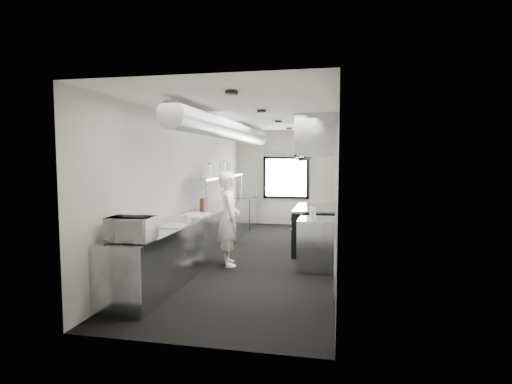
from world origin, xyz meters
The scene contains 35 objects.
floor centered at (0.00, 0.00, 0.00)m, with size 3.00×8.00×0.01m, color black.
ceiling centered at (0.00, 0.00, 2.80)m, with size 3.00×8.00×0.01m, color white.
wall_back centered at (0.00, 4.00, 1.40)m, with size 3.00×0.02×2.80m, color #B1AEA7.
wall_front centered at (0.00, -4.00, 1.40)m, with size 3.00×0.02×2.80m, color #B1AEA7.
wall_left centered at (-1.50, 0.00, 1.40)m, with size 0.02×8.00×2.80m, color #B1AEA7.
wall_right centered at (1.50, 0.00, 1.40)m, with size 0.02×8.00×2.80m, color #B1AEA7.
wall_cladding centered at (1.48, 0.30, 0.55)m, with size 0.03×5.50×1.10m, color gray.
hvac_duct centered at (-0.70, 0.40, 2.55)m, with size 0.40×0.40×6.40m, color #989AA0.
service_window centered at (0.00, 3.96, 1.40)m, with size 1.36×0.05×1.25m.
exhaust_hood centered at (1.10, 0.70, 2.39)m, with size 0.81×2.20×0.88m.
prep_counter centered at (-1.15, -0.50, 0.45)m, with size 0.70×6.00×0.90m, color gray.
pass_shelf centered at (-1.19, 1.00, 1.54)m, with size 0.45×3.00×0.68m.
range centered at (1.04, 0.70, 0.47)m, with size 0.88×1.60×0.94m.
bottle_station centered at (1.15, -0.70, 0.45)m, with size 0.65×0.80×0.90m, color gray.
far_work_table centered at (-1.15, 3.20, 0.45)m, with size 0.70×1.20×0.90m, color gray.
notice_sheet_a centered at (1.47, -1.20, 1.60)m, with size 0.02×0.28×0.38m, color beige.
notice_sheet_b centered at (1.47, -1.55, 1.55)m, with size 0.02×0.28×0.38m, color beige.
line_cook centered at (-0.45, -0.79, 0.87)m, with size 0.63×0.42×1.73m, color white.
microwave centered at (-1.10, -3.16, 1.06)m, with size 0.53×0.41×0.32m, color silver.
deli_tub_a centered at (-1.28, -2.46, 0.95)m, with size 0.15×0.15×0.11m, color #A4AB9D.
deli_tub_b centered at (-1.34, -2.58, 0.95)m, with size 0.15×0.15×0.11m, color #A4AB9D.
newspaper centered at (-1.04, -1.96, 0.91)m, with size 0.35×0.44×0.01m, color silver.
small_plate centered at (-1.03, -1.42, 0.91)m, with size 0.17×0.17×0.01m, color silver.
pastry centered at (-1.03, -1.42, 0.96)m, with size 0.09×0.09×0.09m, color tan.
cutting_board centered at (-1.14, -0.71, 0.91)m, with size 0.43×0.58×0.02m, color white.
knife_block centered at (-1.30, 0.26, 1.01)m, with size 0.09×0.20×0.22m, color brown.
plate_stack_a centered at (-1.17, 0.12, 1.70)m, with size 0.23×0.23×0.26m, color silver.
plate_stack_b centered at (-1.20, 0.66, 1.72)m, with size 0.24×0.24×0.31m, color silver.
plate_stack_c centered at (-1.18, 1.18, 1.72)m, with size 0.22×0.22×0.31m, color silver.
plate_stack_d centered at (-1.18, 1.73, 1.74)m, with size 0.21×0.21×0.33m, color silver.
squeeze_bottle_a centered at (1.07, -1.03, 1.00)m, with size 0.07×0.07×0.20m, color white.
squeeze_bottle_b centered at (1.07, -0.82, 0.99)m, with size 0.06×0.06×0.18m, color white.
squeeze_bottle_c centered at (1.07, -0.66, 1.00)m, with size 0.07×0.07×0.20m, color white.
squeeze_bottle_d centered at (1.09, -0.52, 0.99)m, with size 0.06×0.06×0.18m, color white.
squeeze_bottle_e centered at (1.06, -0.43, 0.98)m, with size 0.06×0.06×0.17m, color white.
Camera 1 is at (1.49, -7.84, 1.96)m, focal length 28.17 mm.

